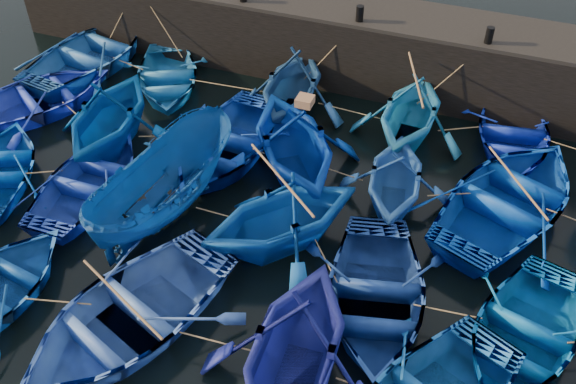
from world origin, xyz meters
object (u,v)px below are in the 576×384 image
(boat_8, at_px, (225,142))
(boat_13, at_px, (0,169))
(boat_0, at_px, (92,53))
(wooden_crate, at_px, (305,101))

(boat_8, height_order, boat_13, boat_8)
(boat_0, relative_size, wooden_crate, 12.79)
(boat_8, bearing_deg, wooden_crate, 1.10)
(boat_13, xyz_separation_m, wooden_crate, (8.03, 3.20, 2.19))
(boat_13, bearing_deg, boat_0, -104.19)
(boat_0, height_order, boat_8, boat_0)
(boat_0, distance_m, wooden_crate, 9.89)
(boat_0, height_order, wooden_crate, wooden_crate)
(boat_0, relative_size, boat_13, 1.30)
(boat_8, xyz_separation_m, boat_13, (-5.52, -3.29, -0.09))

